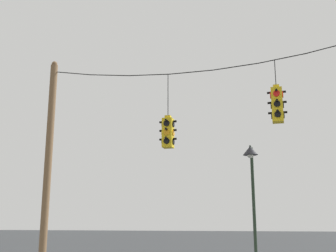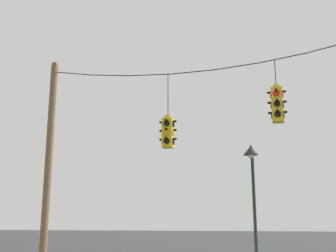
% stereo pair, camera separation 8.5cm
% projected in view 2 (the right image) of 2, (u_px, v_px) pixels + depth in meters
% --- Properties ---
extents(utility_pole_left, '(0.26, 0.26, 7.87)m').
position_uv_depth(utility_pole_left, '(48.00, 167.00, 14.80)').
color(utility_pole_left, brown).
rests_on(utility_pole_left, ground_plane).
extents(span_wire, '(10.37, 0.03, 0.55)m').
position_uv_depth(span_wire, '(191.00, 67.00, 14.16)').
color(span_wire, black).
extents(traffic_light_near_right_pole, '(0.58, 0.58, 2.54)m').
position_uv_depth(traffic_light_near_right_pole, '(168.00, 132.00, 13.87)').
color(traffic_light_near_right_pole, yellow).
extents(traffic_light_near_left_pole, '(0.58, 0.58, 2.05)m').
position_uv_depth(traffic_light_near_left_pole, '(277.00, 104.00, 13.10)').
color(traffic_light_near_left_pole, yellow).
extents(street_lamp, '(0.55, 0.94, 4.85)m').
position_uv_depth(street_lamp, '(252.00, 173.00, 15.68)').
color(street_lamp, '#233323').
rests_on(street_lamp, ground_plane).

